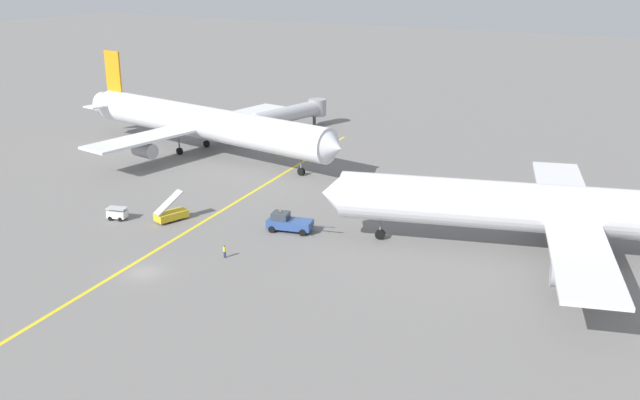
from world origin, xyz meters
TOP-DOWN VIEW (x-y plane):
  - ground_plane at (0.00, 0.00)m, footprint 600.00×600.00m
  - taxiway_stripe at (-3.48, 10.00)m, footprint 10.57×119.62m
  - airliner_at_gate_left at (-25.35, 46.14)m, footprint 61.04×46.36m
  - airliner_being_pushed at (40.08, 27.69)m, footprint 55.79×47.76m
  - pushback_tug at (8.05, 19.31)m, footprint 9.22×3.88m
  - gse_stair_truck_yellow at (-8.19, 15.02)m, footprint 3.37×4.94m
  - gse_baggage_cart_trailing at (-15.12, 11.95)m, footprint 3.05×2.24m
  - ground_crew_wing_walker_right at (5.75, 7.92)m, footprint 0.36×0.36m
  - jet_bridge at (-19.95, 69.67)m, footprint 7.61×20.39m

SIDE VIEW (x-z plane):
  - ground_plane at x=0.00m, z-range 0.00..0.00m
  - taxiway_stripe at x=-3.48m, z-range 0.00..0.01m
  - ground_crew_wing_walker_right at x=5.75m, z-range 0.03..1.66m
  - gse_baggage_cart_trailing at x=-15.12m, z-range 0.01..1.72m
  - gse_stair_truck_yellow at x=-8.19m, z-range -1.00..3.05m
  - pushback_tug at x=8.05m, z-range -0.22..2.56m
  - jet_bridge at x=-19.95m, z-range 1.05..6.71m
  - airliner_being_pushed at x=40.08m, z-range -2.71..14.04m
  - airliner_at_gate_left at x=-25.35m, z-range -2.67..14.20m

